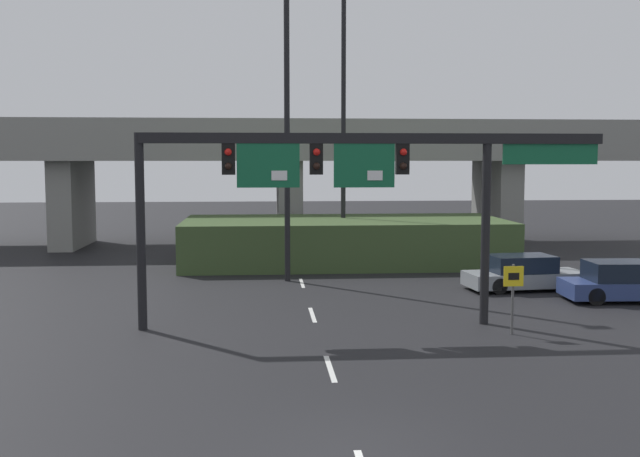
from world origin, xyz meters
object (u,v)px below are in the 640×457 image
parked_sedan_near_right (524,274)px  highway_light_pole_far (287,92)px  speed_limit_sign (513,289)px  highway_light_pole_near (344,89)px  parked_sedan_mid_right (621,283)px  signal_gantry (352,171)px

parked_sedan_near_right → highway_light_pole_far: bearing=156.5°
speed_limit_sign → parked_sedan_near_right: 8.12m
highway_light_pole_near → highway_light_pole_far: 7.10m
speed_limit_sign → highway_light_pole_near: (-3.25, 16.75, 7.42)m
parked_sedan_mid_right → parked_sedan_near_right: bearing=139.4°
highway_light_pole_near → highway_light_pole_far: bearing=-116.1°
speed_limit_sign → highway_light_pole_far: bearing=121.4°
signal_gantry → parked_sedan_mid_right: signal_gantry is taller
speed_limit_sign → signal_gantry: bearing=162.3°
speed_limit_sign → parked_sedan_near_right: speed_limit_sign is taller
highway_light_pole_far → highway_light_pole_near: bearing=63.9°
signal_gantry → parked_sedan_mid_right: size_ratio=3.31×
speed_limit_sign → parked_sedan_mid_right: (5.80, 4.91, -0.70)m
signal_gantry → highway_light_pole_near: highway_light_pole_near is taller
speed_limit_sign → parked_sedan_mid_right: speed_limit_sign is taller
highway_light_pole_far → parked_sedan_near_right: size_ratio=3.10×
highway_light_pole_near → parked_sedan_mid_right: highway_light_pole_near is taller
signal_gantry → speed_limit_sign: bearing=-17.7°
speed_limit_sign → parked_sedan_mid_right: size_ratio=0.48×
speed_limit_sign → highway_light_pole_far: 13.89m
parked_sedan_near_right → parked_sedan_mid_right: 3.79m
parked_sedan_near_right → signal_gantry: bearing=-148.3°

